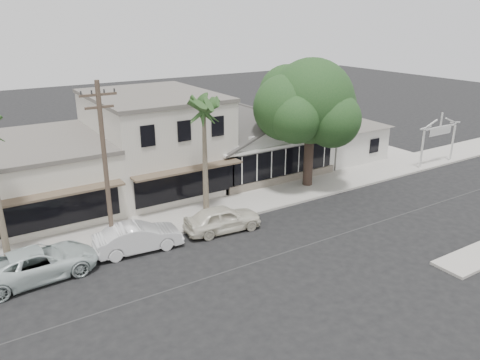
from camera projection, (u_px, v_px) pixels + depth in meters
ground at (306, 246)px, 25.51m from camera, size 140.00×140.00×0.00m
sidewalk_north at (122, 233)px, 26.81m from camera, size 90.00×3.50×0.15m
corner_shop at (254, 139)px, 37.08m from camera, size 10.40×8.60×5.10m
side_cottage at (338, 141)px, 40.83m from camera, size 6.00×6.00×3.00m
arch_sign at (440, 129)px, 37.97m from camera, size 4.12×0.12×3.95m
row_building_near at (154, 142)px, 33.65m from camera, size 8.00×10.00×6.50m
row_building_midnear at (22, 179)px, 29.48m from camera, size 10.00×10.00×4.20m
utility_pole at (105, 165)px, 23.50m from camera, size 1.80×0.24×9.00m
car_0 at (223, 219)px, 27.04m from camera, size 4.66×2.23×1.54m
car_1 at (138, 237)px, 24.78m from camera, size 4.72×2.00×1.52m
car_2 at (38, 263)px, 22.20m from camera, size 5.67×2.90×1.53m
shade_tree at (308, 103)px, 32.55m from camera, size 8.32×7.52×9.23m
palm_east at (204, 109)px, 27.08m from camera, size 3.01×3.01×7.95m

